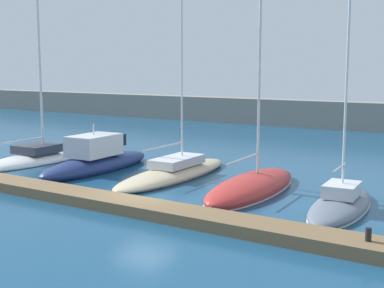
% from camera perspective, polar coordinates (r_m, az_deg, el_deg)
% --- Properties ---
extents(ground_plane, '(120.00, 120.00, 0.00)m').
position_cam_1_polar(ground_plane, '(24.09, -5.12, -6.30)').
color(ground_plane, navy).
extents(dock_pier, '(30.63, 1.66, 0.48)m').
position_cam_1_polar(dock_pier, '(23.03, -7.20, -6.40)').
color(dock_pier, brown).
rests_on(dock_pier, ground_plane).
extents(breakwater_seawall, '(108.00, 2.26, 2.71)m').
position_cam_1_polar(breakwater_seawall, '(54.19, 17.49, 2.84)').
color(breakwater_seawall, gray).
rests_on(breakwater_seawall, ground_plane).
extents(sailboat_white_nearest, '(3.41, 9.25, 19.66)m').
position_cam_1_polar(sailboat_white_nearest, '(35.87, -16.11, -1.41)').
color(sailboat_white_nearest, white).
rests_on(sailboat_white_nearest, ground_plane).
extents(motorboat_navy_second, '(3.01, 9.18, 3.05)m').
position_cam_1_polar(motorboat_navy_second, '(32.01, -10.08, -1.72)').
color(motorboat_navy_second, navy).
rests_on(motorboat_navy_second, ground_plane).
extents(sailboat_sand_third, '(2.99, 10.27, 20.36)m').
position_cam_1_polar(sailboat_sand_third, '(29.52, -1.89, -2.90)').
color(sailboat_sand_third, beige).
rests_on(sailboat_sand_third, ground_plane).
extents(sailboat_red_fourth, '(3.26, 9.00, 16.41)m').
position_cam_1_polar(sailboat_red_fourth, '(26.30, 6.37, -4.44)').
color(sailboat_red_fourth, '#B72D28').
rests_on(sailboat_red_fourth, ground_plane).
extents(sailboat_slate_fifth, '(2.71, 7.17, 14.00)m').
position_cam_1_polar(sailboat_slate_fifth, '(23.69, 15.54, -6.08)').
color(sailboat_slate_fifth, slate).
rests_on(sailboat_slate_fifth, ground_plane).
extents(dock_bollard, '(0.20, 0.20, 0.44)m').
position_cam_1_polar(dock_bollard, '(18.28, 18.24, -9.12)').
color(dock_bollard, black).
rests_on(dock_bollard, dock_pier).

